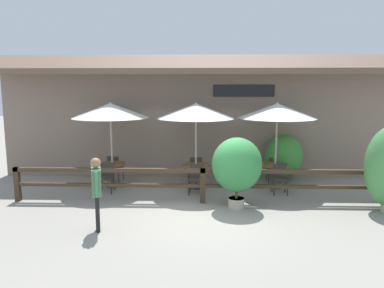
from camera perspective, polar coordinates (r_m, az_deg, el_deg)
ground_plane at (r=9.37m, az=1.60°, el=-10.89°), size 60.00×60.00×0.00m
building_facade at (r=12.96m, az=1.77°, el=4.43°), size 14.28×1.49×4.23m
patio_railing at (r=10.17m, az=1.65°, el=-5.20°), size 10.40×0.14×0.95m
patio_umbrella_near at (r=11.87m, az=-12.33°, el=5.01°), size 2.38×2.38×2.67m
dining_table_near at (r=12.12m, az=-12.05°, el=-3.59°), size 0.84×0.84×0.75m
chair_near_streetside at (r=11.55m, az=-12.87°, el=-4.77°), size 0.42×0.42×0.87m
chair_near_wallside at (r=12.76m, az=-11.70°, el=-3.43°), size 0.50×0.50×0.87m
patio_umbrella_middle at (r=11.40m, az=0.61°, el=5.07°), size 2.38×2.38×2.67m
dining_table_middle at (r=11.67m, az=0.60°, el=-3.87°), size 0.84×0.84×0.75m
chair_middle_streetside at (r=11.05m, az=0.61°, el=-5.15°), size 0.44×0.44×0.87m
chair_middle_wallside at (r=12.33m, az=0.49°, el=-3.67°), size 0.49×0.49×0.87m
patio_umbrella_far at (r=11.71m, az=12.87°, el=4.94°), size 2.38×2.38×2.67m
dining_table_far at (r=11.97m, az=12.57°, el=-3.76°), size 0.84×0.84×0.75m
chair_far_streetside at (r=11.38m, az=13.23°, el=-4.98°), size 0.44×0.44×0.87m
chair_far_wallside at (r=12.62m, az=12.39°, el=-3.59°), size 0.44×0.44×0.87m
potted_plant_tall_tropical at (r=9.72m, az=6.86°, el=-3.28°), size 1.29×1.16×1.86m
potted_plant_broad_leaf at (r=12.86m, az=13.85°, el=-1.83°), size 1.22×1.10×1.57m
pedestrian at (r=8.40m, az=-14.36°, el=-5.99°), size 0.32×0.55×1.64m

